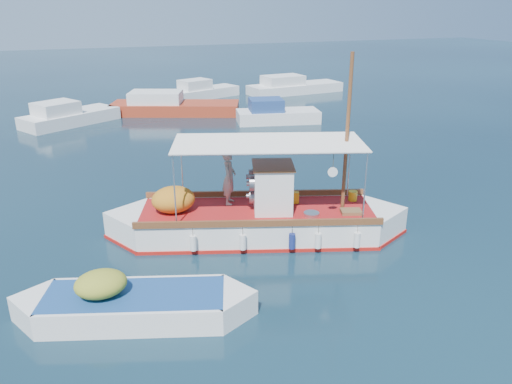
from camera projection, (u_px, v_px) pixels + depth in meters
name	position (u px, v px, depth m)	size (l,w,h in m)	color
ground	(270.00, 229.00, 17.81)	(160.00, 160.00, 0.00)	black
fishing_caique	(255.00, 220.00, 17.14)	(9.93, 5.07, 6.37)	white
dinghy	(132.00, 307.00, 12.70)	(5.99, 3.07, 1.53)	white
bg_boat_nw	(68.00, 117.00, 32.79)	(6.57, 5.26, 1.80)	silver
bg_boat_n	(171.00, 107.00, 36.00)	(9.48, 5.86, 1.80)	#A1321A
bg_boat_ne	(275.00, 115.00, 33.41)	(5.77, 3.27, 1.80)	silver
bg_boat_e	(293.00, 87.00, 44.18)	(8.78, 3.55, 1.80)	silver
bg_boat_far_n	(202.00, 92.00, 41.90)	(6.41, 4.08, 1.80)	silver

